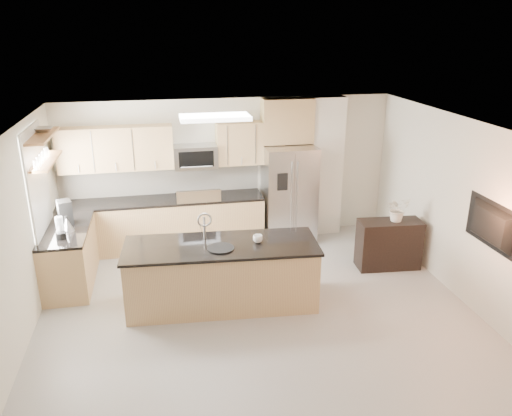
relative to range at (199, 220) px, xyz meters
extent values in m
plane|color=#A2A09A|center=(0.60, -2.92, -0.47)|extent=(6.50, 6.50, 0.00)
cube|color=silver|center=(0.60, -2.92, 2.13)|extent=(6.00, 6.50, 0.02)
cube|color=beige|center=(0.60, 0.33, 0.83)|extent=(6.00, 0.02, 2.60)
cube|color=beige|center=(-2.40, -2.92, 0.83)|extent=(0.02, 6.50, 2.60)
cube|color=beige|center=(3.60, -2.92, 0.83)|extent=(0.02, 6.50, 2.60)
cube|color=tan|center=(-0.63, 0.00, -0.03)|extent=(3.55, 0.65, 0.88)
cube|color=black|center=(-0.63, 0.00, 0.43)|extent=(3.55, 0.66, 0.04)
cube|color=silver|center=(-0.63, 0.32, 0.71)|extent=(3.55, 0.02, 0.52)
cube|color=tan|center=(-2.07, -1.07, -0.03)|extent=(0.65, 1.50, 0.88)
cube|color=black|center=(-2.07, -1.07, 0.43)|extent=(0.66, 1.50, 0.04)
cube|color=black|center=(0.00, 0.00, -0.02)|extent=(0.76, 0.64, 0.90)
cube|color=black|center=(0.00, 0.00, 0.44)|extent=(0.76, 0.62, 0.03)
cube|color=#A9A9AB|center=(0.00, -0.30, 0.56)|extent=(0.76, 0.04, 0.22)
cube|color=tan|center=(-1.34, 0.16, 1.35)|extent=(1.92, 0.33, 0.75)
cube|color=tan|center=(0.79, 0.16, 1.35)|extent=(0.82, 0.33, 0.75)
cube|color=#A9A9AB|center=(0.00, 0.13, 1.16)|extent=(0.76, 0.40, 0.40)
cube|color=black|center=(0.00, -0.07, 1.16)|extent=(0.60, 0.02, 0.28)
cube|color=#A9A9AB|center=(1.66, -0.05, 0.42)|extent=(0.92, 0.75, 1.78)
cube|color=gray|center=(1.66, -0.43, 0.42)|extent=(0.02, 0.01, 1.69)
cube|color=black|center=(1.44, -0.44, 0.78)|extent=(0.18, 0.03, 0.30)
cube|color=silver|center=(2.42, 0.18, 0.83)|extent=(0.60, 0.30, 2.60)
cube|color=white|center=(-2.38, -1.07, 1.18)|extent=(0.03, 1.05, 1.55)
cube|color=white|center=(-2.37, -1.07, 1.18)|extent=(0.03, 1.15, 1.65)
cube|color=brown|center=(-2.25, -0.97, 1.48)|extent=(0.30, 1.20, 0.04)
cube|color=brown|center=(-2.25, -0.97, 1.85)|extent=(0.30, 1.20, 0.04)
cube|color=white|center=(0.20, -1.32, 2.09)|extent=(1.00, 0.50, 0.06)
cube|color=tan|center=(0.14, -2.13, -0.03)|extent=(2.70, 1.09, 0.89)
cube|color=black|center=(0.14, -2.13, 0.44)|extent=(2.76, 1.16, 0.04)
cube|color=black|center=(-0.06, -2.13, 0.43)|extent=(0.56, 0.41, 0.01)
cylinder|color=#A9A9AB|center=(-0.06, -1.91, 0.63)|extent=(0.03, 0.03, 0.34)
torus|color=#A9A9AB|center=(-0.06, -1.97, 0.78)|extent=(0.21, 0.03, 0.21)
cube|color=black|center=(3.00, -1.49, -0.07)|extent=(1.05, 0.50, 0.81)
imported|color=white|center=(0.66, -2.16, 0.52)|extent=(0.18, 0.18, 0.11)
cylinder|color=black|center=(0.12, -2.27, 0.47)|extent=(0.42, 0.42, 0.02)
cylinder|color=black|center=(-2.07, -1.46, 0.50)|extent=(0.14, 0.14, 0.10)
cylinder|color=silver|center=(-2.07, -1.46, 0.66)|extent=(0.11, 0.11, 0.23)
cone|color=#A9A9AB|center=(-2.02, -1.18, 0.55)|extent=(0.19, 0.19, 0.21)
cylinder|color=black|center=(-2.02, -1.18, 0.67)|extent=(0.04, 0.04, 0.04)
cube|color=black|center=(-2.09, -0.86, 0.63)|extent=(0.26, 0.29, 0.37)
cylinder|color=#A9A9AB|center=(-2.09, -0.92, 0.54)|extent=(0.12, 0.12, 0.13)
imported|color=#A9A9AB|center=(-2.25, -0.77, 1.91)|extent=(0.36, 0.36, 0.08)
imported|color=silver|center=(3.09, -1.49, 0.64)|extent=(0.61, 0.55, 0.61)
imported|color=black|center=(3.51, -3.12, 0.88)|extent=(0.14, 1.08, 0.62)
camera|label=1|loc=(-0.60, -8.43, 3.33)|focal=35.00mm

